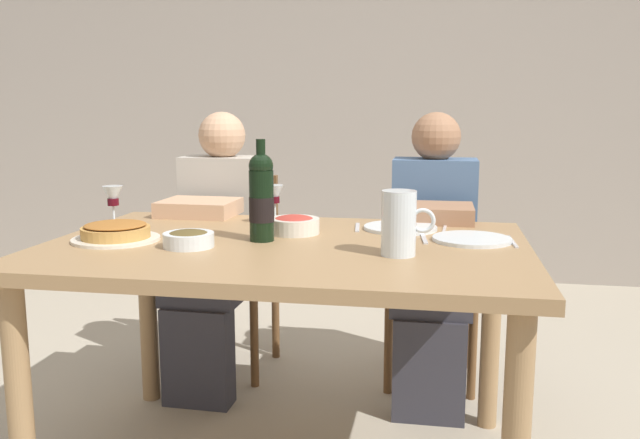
{
  "coord_description": "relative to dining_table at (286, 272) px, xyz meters",
  "views": [
    {
      "loc": [
        0.47,
        -1.99,
        1.18
      ],
      "look_at": [
        0.09,
        0.09,
        0.82
      ],
      "focal_mm": 37.36,
      "sensor_mm": 36.0,
      "label": 1
    }
  ],
  "objects": [
    {
      "name": "baked_tart",
      "position": [
        -0.54,
        -0.06,
        0.12
      ],
      "size": [
        0.27,
        0.27,
        0.06
      ],
      "color": "silver",
      "rests_on": "dining_table"
    },
    {
      "name": "wine_glass_right_diner",
      "position": [
        -0.11,
        0.32,
        0.19
      ],
      "size": [
        0.06,
        0.06,
        0.14
      ],
      "color": "silver",
      "rests_on": "dining_table"
    },
    {
      "name": "olive_bowl",
      "position": [
        -0.28,
        -0.11,
        0.12
      ],
      "size": [
        0.15,
        0.15,
        0.05
      ],
      "color": "silver",
      "rests_on": "dining_table"
    },
    {
      "name": "chair_right",
      "position": [
        0.45,
        0.9,
        -0.17
      ],
      "size": [
        0.4,
        0.4,
        0.87
      ],
      "rotation": [
        0.0,
        0.0,
        3.14
      ],
      "color": "brown",
      "rests_on": "ground"
    },
    {
      "name": "knife_right_setting",
      "position": [
        0.7,
        0.13,
        0.09
      ],
      "size": [
        0.02,
        0.18,
        0.0
      ],
      "primitive_type": "cube",
      "rotation": [
        0.0,
        0.0,
        1.61
      ],
      "color": "silver",
      "rests_on": "dining_table"
    },
    {
      "name": "knife_left_setting",
      "position": [
        0.49,
        0.3,
        0.09
      ],
      "size": [
        0.02,
        0.18,
        0.0
      ],
      "primitive_type": "cube",
      "rotation": [
        0.0,
        0.0,
        1.52
      ],
      "color": "silver",
      "rests_on": "dining_table"
    },
    {
      "name": "salad_bowl",
      "position": [
        -0.01,
        0.16,
        0.12
      ],
      "size": [
        0.17,
        0.17,
        0.06
      ],
      "color": "silver",
      "rests_on": "dining_table"
    },
    {
      "name": "wine_bottle",
      "position": [
        -0.08,
        0.02,
        0.23
      ],
      "size": [
        0.08,
        0.08,
        0.32
      ],
      "color": "black",
      "rests_on": "dining_table"
    },
    {
      "name": "fork_left_setting",
      "position": [
        0.19,
        0.3,
        0.09
      ],
      "size": [
        0.03,
        0.16,
        0.0
      ],
      "primitive_type": "cube",
      "rotation": [
        0.0,
        0.0,
        1.68
      ],
      "color": "silver",
      "rests_on": "dining_table"
    },
    {
      "name": "diner_left",
      "position": [
        -0.45,
        0.63,
        -0.05
      ],
      "size": [
        0.34,
        0.51,
        1.16
      ],
      "rotation": [
        0.0,
        0.0,
        3.12
      ],
      "color": "#B7B2A8",
      "rests_on": "ground"
    },
    {
      "name": "diner_right",
      "position": [
        0.45,
        0.66,
        -0.05
      ],
      "size": [
        0.34,
        0.5,
        1.16
      ],
      "rotation": [
        0.0,
        0.0,
        3.14
      ],
      "color": "#4C6B93",
      "rests_on": "ground"
    },
    {
      "name": "dining_table",
      "position": [
        0.0,
        0.0,
        0.0
      ],
      "size": [
        1.5,
        1.0,
        0.76
      ],
      "color": "#9E7A51",
      "rests_on": "ground"
    },
    {
      "name": "dinner_plate_right_setting",
      "position": [
        0.57,
        0.13,
        0.1
      ],
      "size": [
        0.25,
        0.25,
        0.01
      ],
      "primitive_type": "cylinder",
      "color": "silver",
      "rests_on": "dining_table"
    },
    {
      "name": "spoon_right_setting",
      "position": [
        0.42,
        0.13,
        0.09
      ],
      "size": [
        0.03,
        0.16,
        0.0
      ],
      "primitive_type": "cube",
      "rotation": [
        0.0,
        0.0,
        1.67
      ],
      "color": "silver",
      "rests_on": "dining_table"
    },
    {
      "name": "water_pitcher",
      "position": [
        0.36,
        -0.11,
        0.18
      ],
      "size": [
        0.15,
        0.1,
        0.19
      ],
      "color": "silver",
      "rests_on": "dining_table"
    },
    {
      "name": "dinner_plate_left_setting",
      "position": [
        0.34,
        0.3,
        0.1
      ],
      "size": [
        0.25,
        0.25,
        0.01
      ],
      "primitive_type": "cylinder",
      "color": "silver",
      "rests_on": "dining_table"
    },
    {
      "name": "chair_left",
      "position": [
        -0.45,
        0.87,
        -0.17
      ],
      "size": [
        0.41,
        0.41,
        0.87
      ],
      "rotation": [
        0.0,
        0.0,
        3.12
      ],
      "color": "brown",
      "rests_on": "ground"
    },
    {
      "name": "back_wall",
      "position": [
        0.0,
        2.64,
        0.73
      ],
      "size": [
        8.0,
        0.1,
        2.8
      ],
      "primitive_type": "cube",
      "color": "#A3998E",
      "rests_on": "ground"
    },
    {
      "name": "wine_glass_left_diner",
      "position": [
        -0.66,
        0.17,
        0.2
      ],
      "size": [
        0.07,
        0.07,
        0.15
      ],
      "color": "silver",
      "rests_on": "dining_table"
    }
  ]
}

